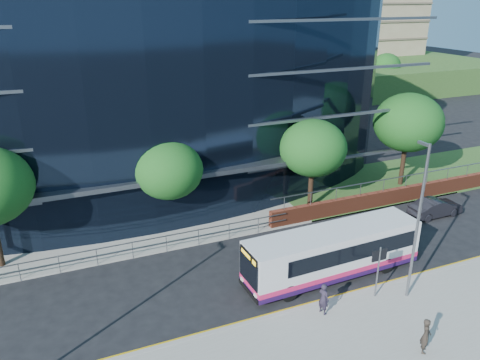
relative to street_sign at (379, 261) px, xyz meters
name	(u,v)px	position (x,y,z in m)	size (l,w,h in m)	color
ground	(281,302)	(-4.50, 1.59, -2.15)	(200.00, 200.00, 0.00)	black
kerb	(290,312)	(-4.50, 0.59, -2.07)	(80.00, 0.25, 0.16)	gray
yellow_line_outer	(288,311)	(-4.50, 0.79, -2.14)	(80.00, 0.08, 0.01)	gold
yellow_line_inner	(287,309)	(-4.50, 0.94, -2.14)	(80.00, 0.08, 0.01)	gold
far_forecourt	(122,228)	(-10.50, 12.59, -2.10)	(50.00, 8.00, 0.10)	gray
grass_verge	(464,168)	(19.50, 12.59, -2.09)	(36.00, 8.00, 0.12)	#2D511E
glass_office	(117,81)	(-8.50, 22.44, 5.85)	(44.00, 23.10, 16.00)	black
retaining_wall	(465,183)	(15.50, 8.89, -1.54)	(34.00, 0.40, 2.11)	maroon
guard_railings	(96,253)	(-12.50, 8.59, -1.33)	(24.00, 0.05, 1.10)	slate
apartment_block	(295,15)	(27.50, 58.80, 8.96)	(60.00, 42.00, 30.00)	#2D511E
street_sign	(379,261)	(0.00, 0.00, 0.00)	(0.85, 0.09, 2.80)	slate
tree_far_b	(169,170)	(-7.50, 11.09, 2.06)	(4.29, 4.29, 6.05)	black
tree_far_c	(313,148)	(2.50, 10.59, 2.39)	(4.62, 4.62, 6.51)	black
tree_far_d	(408,123)	(11.50, 11.59, 3.04)	(5.28, 5.28, 7.44)	black
tree_dist_e	(303,71)	(19.50, 41.59, 2.39)	(4.62, 4.62, 6.51)	black
tree_dist_f	(386,65)	(35.50, 43.59, 2.06)	(4.29, 4.29, 6.05)	black
streetlight_east	(418,219)	(1.50, -0.59, 2.29)	(0.15, 0.77, 8.00)	slate
city_bus	(334,252)	(-0.77, 2.64, -0.71)	(10.11, 2.64, 2.71)	silver
parked_car	(436,207)	(9.89, 6.18, -1.52)	(1.34, 3.85, 1.27)	black
pedestrian	(324,299)	(-3.15, -0.14, -1.19)	(0.59, 0.39, 1.61)	#221C2A
pedestrian_b	(426,336)	(-0.59, -4.03, -1.19)	(0.59, 0.39, 1.63)	#2B241E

